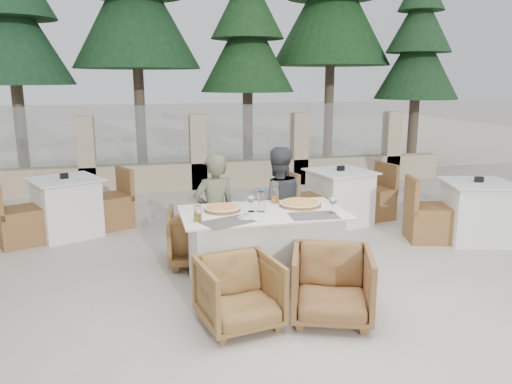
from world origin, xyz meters
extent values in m
plane|color=beige|center=(0.00, 0.00, 0.00)|extent=(80.00, 80.00, 0.00)
cube|color=beige|center=(0.00, 14.00, 0.01)|extent=(30.00, 16.00, 0.01)
cone|color=#1B4023|center=(-3.50, 7.00, 2.75)|extent=(2.42, 2.42, 5.50)
cone|color=#1A3D1F|center=(-1.00, 7.50, 3.25)|extent=(2.86, 2.86, 6.50)
cone|color=#1D441E|center=(1.50, 7.20, 2.50)|extent=(2.20, 2.20, 5.00)
cone|color=#1B431D|center=(3.80, 7.80, 3.40)|extent=(2.99, 2.99, 6.80)
cone|color=#1D4121|center=(5.50, 6.50, 2.25)|extent=(1.98, 1.98, 4.50)
cube|color=#504B45|center=(-0.36, -0.25, 0.77)|extent=(0.53, 0.45, 0.00)
cube|color=#565049|center=(0.47, -0.23, 0.77)|extent=(0.47, 0.32, 0.00)
cylinder|color=#C6451B|center=(-0.34, 0.16, 0.79)|extent=(0.39, 0.39, 0.05)
cylinder|color=#CB5F1B|center=(0.47, 0.17, 0.80)|extent=(0.55, 0.55, 0.06)
cylinder|color=#BDDAF8|center=(0.03, 0.04, 0.89)|extent=(0.07, 0.07, 0.24)
cylinder|color=#BF8E1B|center=(-0.62, -0.15, 0.84)|extent=(0.08, 0.08, 0.14)
cylinder|color=orange|center=(0.25, 0.35, 0.84)|extent=(0.10, 0.10, 0.15)
imported|color=brown|center=(-0.49, 0.82, 0.32)|extent=(0.76, 0.78, 0.64)
imported|color=brown|center=(0.40, 0.58, 0.32)|extent=(0.92, 0.93, 0.65)
imported|color=olive|center=(-0.36, -0.73, 0.29)|extent=(0.73, 0.75, 0.59)
imported|color=brown|center=(0.43, -0.80, 0.31)|extent=(0.86, 0.87, 0.63)
imported|color=#53573F|center=(-0.36, 0.55, 0.64)|extent=(0.53, 0.41, 1.28)
imported|color=#3C3F42|center=(0.36, 0.65, 0.66)|extent=(0.65, 0.51, 1.32)
camera|label=1|loc=(-1.13, -4.53, 2.03)|focal=35.00mm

